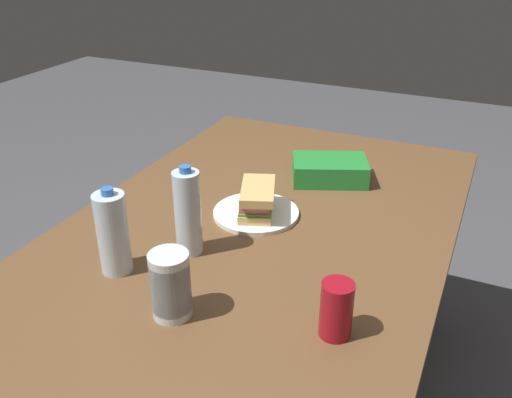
# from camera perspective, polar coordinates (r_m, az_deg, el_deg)

# --- Properties ---
(dining_table) EXTENTS (1.70, 1.00, 0.73)m
(dining_table) POSITION_cam_1_polar(r_m,az_deg,el_deg) (1.49, -0.87, -6.60)
(dining_table) COLOR brown
(dining_table) RESTS_ON ground_plane
(paper_plate) EXTENTS (0.24, 0.24, 0.01)m
(paper_plate) POSITION_cam_1_polar(r_m,az_deg,el_deg) (1.55, 0.00, -1.45)
(paper_plate) COLOR white
(paper_plate) RESTS_ON dining_table
(sandwich) EXTENTS (0.20, 0.16, 0.08)m
(sandwich) POSITION_cam_1_polar(r_m,az_deg,el_deg) (1.52, 0.06, 0.03)
(sandwich) COLOR #DBB26B
(sandwich) RESTS_ON paper_plate
(soda_can_red) EXTENTS (0.07, 0.07, 0.12)m
(soda_can_red) POSITION_cam_1_polar(r_m,az_deg,el_deg) (1.11, 8.32, -11.24)
(soda_can_red) COLOR maroon
(soda_can_red) RESTS_ON dining_table
(chip_bag) EXTENTS (0.23, 0.27, 0.07)m
(chip_bag) POSITION_cam_1_polar(r_m,az_deg,el_deg) (1.75, 7.63, 2.99)
(chip_bag) COLOR #268C38
(chip_bag) RESTS_ON dining_table
(water_bottle_tall) EXTENTS (0.07, 0.07, 0.22)m
(water_bottle_tall) POSITION_cam_1_polar(r_m,az_deg,el_deg) (1.31, -14.60, -3.42)
(water_bottle_tall) COLOR silver
(water_bottle_tall) RESTS_ON dining_table
(plastic_cup_stack) EXTENTS (0.08, 0.08, 0.15)m
(plastic_cup_stack) POSITION_cam_1_polar(r_m,az_deg,el_deg) (1.16, -8.83, -8.79)
(plastic_cup_stack) COLOR silver
(plastic_cup_stack) RESTS_ON dining_table
(water_bottle_spare) EXTENTS (0.07, 0.07, 0.23)m
(water_bottle_spare) POSITION_cam_1_polar(r_m,az_deg,el_deg) (1.34, -7.06, -1.40)
(water_bottle_spare) COLOR silver
(water_bottle_spare) RESTS_ON dining_table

